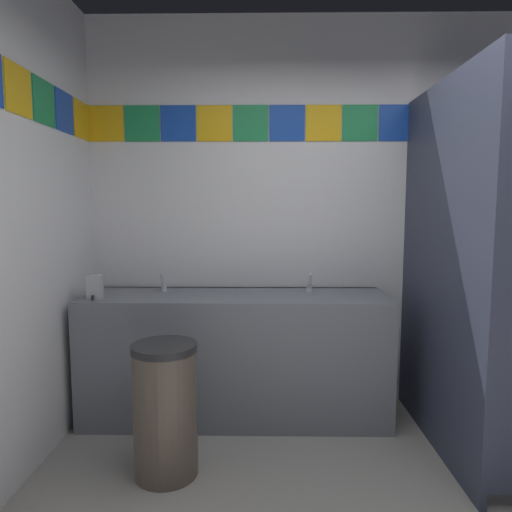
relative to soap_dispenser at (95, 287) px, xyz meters
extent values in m
cube|color=silver|center=(1.78, 0.51, 0.47)|extent=(3.92, 0.08, 2.81)
cube|color=yellow|center=(-0.05, 0.46, 1.12)|extent=(0.25, 0.01, 0.25)
cube|color=#1E8C4C|center=(0.21, 0.46, 1.12)|extent=(0.25, 0.01, 0.25)
cube|color=#1947B7|center=(0.48, 0.46, 1.12)|extent=(0.25, 0.01, 0.25)
cube|color=yellow|center=(0.74, 0.46, 1.12)|extent=(0.25, 0.01, 0.25)
cube|color=#1E8C4C|center=(1.00, 0.46, 1.12)|extent=(0.25, 0.01, 0.25)
cube|color=#1947B7|center=(1.26, 0.46, 1.12)|extent=(0.25, 0.01, 0.25)
cube|color=yellow|center=(1.52, 0.46, 1.12)|extent=(0.25, 0.01, 0.25)
cube|color=#1E8C4C|center=(1.78, 0.46, 1.12)|extent=(0.25, 0.01, 0.25)
cube|color=#1947B7|center=(2.04, 0.46, 1.12)|extent=(0.25, 0.01, 0.25)
cube|color=yellow|center=(2.31, 0.46, 1.12)|extent=(0.25, 0.01, 0.25)
cube|color=#1E8C4C|center=(2.57, 0.46, 1.12)|extent=(0.25, 0.01, 0.25)
cube|color=#1947B7|center=(2.83, 0.46, 1.12)|extent=(0.25, 0.01, 0.25)
cube|color=yellow|center=(-0.17, -0.49, 1.12)|extent=(0.01, 0.25, 0.25)
cube|color=#1E8C4C|center=(-0.17, -0.22, 1.12)|extent=(0.01, 0.25, 0.25)
cube|color=#1947B7|center=(-0.17, 0.06, 1.12)|extent=(0.01, 0.25, 0.25)
cube|color=yellow|center=(-0.17, 0.33, 1.12)|extent=(0.01, 0.25, 0.25)
cube|color=slate|center=(0.90, 0.17, -0.51)|extent=(2.06, 0.59, 0.86)
cube|color=slate|center=(0.90, 0.45, -0.12)|extent=(2.06, 0.03, 0.08)
cylinder|color=silver|center=(0.39, 0.14, -0.13)|extent=(0.34, 0.34, 0.10)
cylinder|color=silver|center=(1.42, 0.14, -0.13)|extent=(0.34, 0.34, 0.10)
cylinder|color=silver|center=(0.39, 0.28, -0.05)|extent=(0.04, 0.04, 0.05)
cylinder|color=silver|center=(0.39, 0.23, 0.02)|extent=(0.02, 0.06, 0.09)
cylinder|color=silver|center=(1.42, 0.28, -0.05)|extent=(0.04, 0.04, 0.05)
cylinder|color=silver|center=(1.42, 0.23, 0.02)|extent=(0.02, 0.06, 0.09)
cube|color=#B7BABF|center=(0.00, 0.00, 0.00)|extent=(0.09, 0.07, 0.16)
cylinder|color=black|center=(0.00, -0.04, -0.06)|extent=(0.02, 0.02, 0.03)
cube|color=#33384C|center=(2.14, -0.18, 0.16)|extent=(0.04, 1.31, 2.20)
cylinder|color=silver|center=(2.16, -0.82, 0.27)|extent=(0.02, 0.02, 0.10)
cylinder|color=white|center=(2.62, 0.03, -0.74)|extent=(0.38, 0.38, 0.40)
torus|color=white|center=(2.62, 0.03, -0.53)|extent=(0.39, 0.39, 0.05)
cube|color=white|center=(2.62, 0.24, -0.37)|extent=(0.34, 0.17, 0.34)
cylinder|color=brown|center=(0.56, -0.54, -0.60)|extent=(0.34, 0.34, 0.69)
cylinder|color=#262628|center=(0.56, -0.54, -0.23)|extent=(0.35, 0.35, 0.04)
camera|label=1|loc=(1.09, -2.89, 0.51)|focal=32.02mm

